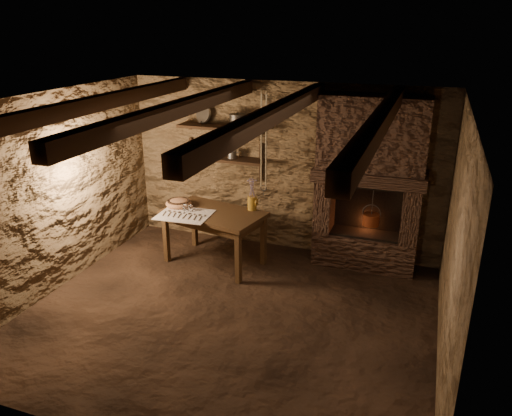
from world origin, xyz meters
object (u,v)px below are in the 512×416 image
(iron_stockpot, at_px, (238,121))
(wooden_bowl, at_px, (179,203))
(work_table, at_px, (214,236))
(stoneware_jug, at_px, (252,197))
(red_pot, at_px, (371,219))

(iron_stockpot, bearing_deg, wooden_bowl, -133.27)
(work_table, relative_size, wooden_bowl, 4.06)
(work_table, relative_size, stoneware_jug, 3.34)
(work_table, bearing_deg, wooden_bowl, -170.90)
(stoneware_jug, bearing_deg, wooden_bowl, -175.38)
(work_table, bearing_deg, stoneware_jug, 40.28)
(wooden_bowl, bearing_deg, stoneware_jug, 12.51)
(stoneware_jug, xyz_separation_m, wooden_bowl, (-1.00, -0.22, -0.14))
(work_table, height_order, iron_stockpot, iron_stockpot)
(work_table, relative_size, red_pot, 2.68)
(stoneware_jug, bearing_deg, work_table, -159.57)
(stoneware_jug, relative_size, iron_stockpot, 2.02)
(wooden_bowl, xyz_separation_m, iron_stockpot, (0.62, 0.66, 1.05))
(iron_stockpot, height_order, red_pot, iron_stockpot)
(stoneware_jug, xyz_separation_m, iron_stockpot, (-0.37, 0.44, 0.91))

